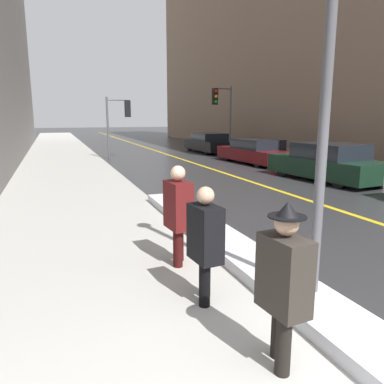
{
  "coord_description": "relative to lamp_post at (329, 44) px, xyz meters",
  "views": [
    {
      "loc": [
        -2.48,
        -1.59,
        2.26
      ],
      "look_at": [
        -0.4,
        4.0,
        1.05
      ],
      "focal_mm": 35.0,
      "sensor_mm": 36.0,
      "label": 1
    }
  ],
  "objects": [
    {
      "name": "sidewalk_slab",
      "position": [
        -2.37,
        13.15,
        -3.01
      ],
      "size": [
        4.0,
        80.0,
        0.01
      ],
      "color": "#B2AFA8",
      "rests_on": "ground"
    },
    {
      "name": "road_centre_stripe",
      "position": [
        3.63,
        13.15,
        -3.01
      ],
      "size": [
        0.16,
        80.0,
        0.0
      ],
      "color": "gold",
      "rests_on": "ground"
    },
    {
      "name": "parked_car_black",
      "position": [
        6.59,
        18.76,
        -2.42
      ],
      "size": [
        1.89,
        4.49,
        1.23
      ],
      "rotation": [
        0.0,
        0.0,
        1.59
      ],
      "color": "black",
      "rests_on": "ground"
    },
    {
      "name": "fire_hydrant",
      "position": [
        -0.08,
        4.63,
        -2.67
      ],
      "size": [
        0.2,
        0.2,
        0.7
      ],
      "color": "red",
      "rests_on": "ground"
    },
    {
      "name": "building_facade_right",
      "position": [
        12.63,
        20.15,
        6.89
      ],
      "size": [
        6.0,
        36.0,
        19.8
      ],
      "color": "#846B56",
      "rests_on": "ground"
    },
    {
      "name": "snow_bank_curb",
      "position": [
        -0.14,
        2.06,
        -2.92
      ],
      "size": [
        0.77,
        8.34,
        0.18
      ],
      "color": "silver",
      "rests_on": "ground"
    },
    {
      "name": "parked_car_dark_green",
      "position": [
        6.34,
        7.37,
        -2.39
      ],
      "size": [
        2.23,
        4.6,
        1.33
      ],
      "rotation": [
        0.0,
        0.0,
        1.67
      ],
      "color": "black",
      "rests_on": "ground"
    },
    {
      "name": "lamp_post",
      "position": [
        0.0,
        0.0,
        0.0
      ],
      "size": [
        0.28,
        0.28,
        5.05
      ],
      "color": "#515156",
      "rests_on": "ground"
    },
    {
      "name": "traffic_light_far",
      "position": [
        6.4,
        16.6,
        -0.15
      ],
      "size": [
        1.3,
        0.46,
        3.97
      ],
      "rotation": [
        0.0,
        0.0,
        3.31
      ],
      "color": "#515156",
      "rests_on": "ground"
    },
    {
      "name": "pedestrian_trailing",
      "position": [
        -1.21,
        0.51,
        -2.21
      ],
      "size": [
        0.32,
        0.5,
        1.45
      ],
      "rotation": [
        0.0,
        0.0,
        -1.47
      ],
      "color": "black",
      "rests_on": "ground"
    },
    {
      "name": "pedestrian_nearside",
      "position": [
        -1.02,
        -0.85,
        -2.17
      ],
      "size": [
        0.33,
        0.5,
        1.55
      ],
      "rotation": [
        0.0,
        0.0,
        -1.47
      ],
      "color": "black",
      "rests_on": "ground"
    },
    {
      "name": "parked_car_maroon",
      "position": [
        6.48,
        12.67,
        -2.45
      ],
      "size": [
        2.13,
        4.66,
        1.18
      ],
      "rotation": [
        0.0,
        0.0,
        1.64
      ],
      "color": "#600F14",
      "rests_on": "ground"
    },
    {
      "name": "pedestrian_in_glasses",
      "position": [
        -1.13,
        1.78,
        -2.16
      ],
      "size": [
        0.34,
        0.53,
        1.55
      ],
      "rotation": [
        0.0,
        0.0,
        -1.47
      ],
      "color": "#340C0C",
      "rests_on": "ground"
    },
    {
      "name": "traffic_light_near",
      "position": [
        0.71,
        17.17,
        -0.66
      ],
      "size": [
        1.31,
        0.32,
        3.27
      ],
      "rotation": [
        0.0,
        0.0,
        0.02
      ],
      "color": "#515156",
      "rests_on": "ground"
    }
  ]
}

